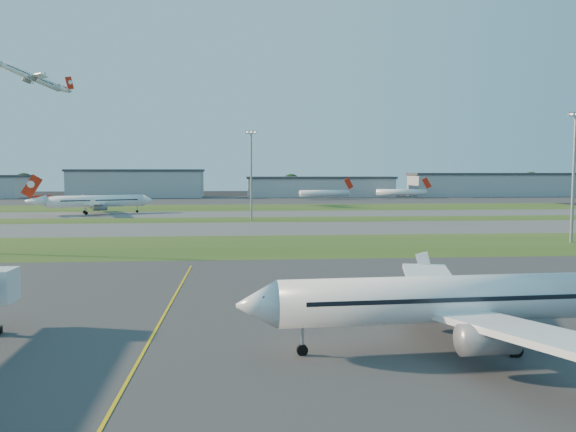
{
  "coord_description": "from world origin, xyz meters",
  "views": [
    {
      "loc": [
        13.02,
        -54.39,
        14.31
      ],
      "look_at": [
        20.08,
        36.24,
        7.0
      ],
      "focal_mm": 35.0,
      "sensor_mm": 36.0,
      "label": 1
    }
  ],
  "objects": [
    {
      "name": "airliner_taxiing",
      "position": [
        -36.55,
        136.33,
        4.17
      ],
      "size": [
        36.32,
        30.75,
        11.87
      ],
      "rotation": [
        0.0,
        0.0,
        3.5
      ],
      "color": "white",
      "rests_on": "ground"
    },
    {
      "name": "apron_near",
      "position": [
        0.0,
        0.0,
        0.01
      ],
      "size": [
        300.0,
        70.0,
        0.01
      ],
      "primitive_type": "cube",
      "color": "#333335",
      "rests_on": "ground"
    },
    {
      "name": "airliner_parked",
      "position": [
        30.51,
        -11.38,
        4.01
      ],
      "size": [
        36.6,
        31.0,
        11.42
      ],
      "rotation": [
        0.0,
        0.0,
        0.05
      ],
      "color": "white",
      "rests_on": "ground"
    },
    {
      "name": "tree_mid_east",
      "position": [
        40.0,
        269.0,
        6.81
      ],
      "size": [
        11.55,
        11.55,
        12.6
      ],
      "color": "black",
      "rests_on": "ground"
    },
    {
      "name": "apron_far",
      "position": [
        0.0,
        225.0,
        0.01
      ],
      "size": [
        400.0,
        80.0,
        0.01
      ],
      "primitive_type": "cube",
      "color": "#333335",
      "rests_on": "ground"
    },
    {
      "name": "taxiway_b",
      "position": [
        0.0,
        132.0,
        0.01
      ],
      "size": [
        300.0,
        26.0,
        0.01
      ],
      "primitive_type": "cube",
      "color": "#515154",
      "rests_on": "ground"
    },
    {
      "name": "tree_mid_west",
      "position": [
        -20.0,
        266.0,
        5.84
      ],
      "size": [
        9.9,
        9.9,
        10.8
      ],
      "color": "black",
      "rests_on": "ground"
    },
    {
      "name": "mini_jet_near",
      "position": [
        53.27,
        223.98,
        3.28
      ],
      "size": [
        28.31,
        8.65,
        9.48
      ],
      "rotation": [
        0.0,
        0.0,
        0.21
      ],
      "color": "white",
      "rests_on": "ground"
    },
    {
      "name": "airliner_departing",
      "position": [
        -79.75,
        203.84,
        55.47
      ],
      "size": [
        26.71,
        23.13,
        9.65
      ],
      "rotation": [
        0.0,
        0.0,
        0.59
      ],
      "color": "white"
    },
    {
      "name": "hangar_far_east",
      "position": [
        155.0,
        255.0,
        6.64
      ],
      "size": [
        96.9,
        23.0,
        13.2
      ],
      "color": "#A0A2A8",
      "rests_on": "ground"
    },
    {
      "name": "grass_strip_a",
      "position": [
        0.0,
        52.0,
        0.01
      ],
      "size": [
        300.0,
        34.0,
        0.01
      ],
      "primitive_type": "cube",
      "color": "#284316",
      "rests_on": "ground"
    },
    {
      "name": "hangar_east",
      "position": [
        55.0,
        255.0,
        5.64
      ],
      "size": [
        81.6,
        23.0,
        11.2
      ],
      "color": "#A0A2A8",
      "rests_on": "ground"
    },
    {
      "name": "ground",
      "position": [
        0.0,
        0.0,
        0.0
      ],
      "size": [
        700.0,
        700.0,
        0.0
      ],
      "primitive_type": "plane",
      "color": "black",
      "rests_on": "ground"
    },
    {
      "name": "hangar_west",
      "position": [
        -45.0,
        255.0,
        7.64
      ],
      "size": [
        71.4,
        23.0,
        15.2
      ],
      "color": "#A0A2A8",
      "rests_on": "ground"
    },
    {
      "name": "light_mast_centre",
      "position": [
        15.0,
        108.0,
        14.81
      ],
      "size": [
        3.2,
        0.7,
        25.8
      ],
      "color": "gray",
      "rests_on": "ground"
    },
    {
      "name": "yellow_line",
      "position": [
        5.0,
        0.0,
        0.0
      ],
      "size": [
        0.25,
        60.0,
        0.02
      ],
      "primitive_type": "cube",
      "color": "gold",
      "rests_on": "ground"
    },
    {
      "name": "mini_jet_far",
      "position": [
        95.29,
        233.86,
        3.28
      ],
      "size": [
        28.5,
        7.27,
        9.48
      ],
      "rotation": [
        0.0,
        0.0,
        -0.16
      ],
      "color": "white",
      "rests_on": "ground"
    },
    {
      "name": "grass_strip_b",
      "position": [
        0.0,
        110.0,
        0.01
      ],
      "size": [
        300.0,
        18.0,
        0.01
      ],
      "primitive_type": "cube",
      "color": "#284316",
      "rests_on": "ground"
    },
    {
      "name": "tree_far_east",
      "position": [
        185.0,
        271.0,
        7.46
      ],
      "size": [
        12.65,
        12.65,
        13.8
      ],
      "color": "black",
      "rests_on": "ground"
    },
    {
      "name": "tree_east",
      "position": [
        115.0,
        267.0,
        6.16
      ],
      "size": [
        10.45,
        10.45,
        11.4
      ],
      "color": "black",
      "rests_on": "ground"
    },
    {
      "name": "grass_strip_c",
      "position": [
        0.0,
        165.0,
        0.01
      ],
      "size": [
        300.0,
        40.0,
        0.01
      ],
      "primitive_type": "cube",
      "color": "#284316",
      "rests_on": "ground"
    },
    {
      "name": "tree_west",
      "position": [
        -110.0,
        270.0,
        7.14
      ],
      "size": [
        12.1,
        12.1,
        13.2
      ],
      "color": "black",
      "rests_on": "ground"
    },
    {
      "name": "taxiway_a",
      "position": [
        0.0,
        85.0,
        0.01
      ],
      "size": [
        300.0,
        32.0,
        0.01
      ],
      "primitive_type": "cube",
      "color": "#515154",
      "rests_on": "ground"
    },
    {
      "name": "light_mast_east",
      "position": [
        78.0,
        52.0,
        14.81
      ],
      "size": [
        3.2,
        0.7,
        25.8
      ],
      "color": "gray",
      "rests_on": "ground"
    }
  ]
}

